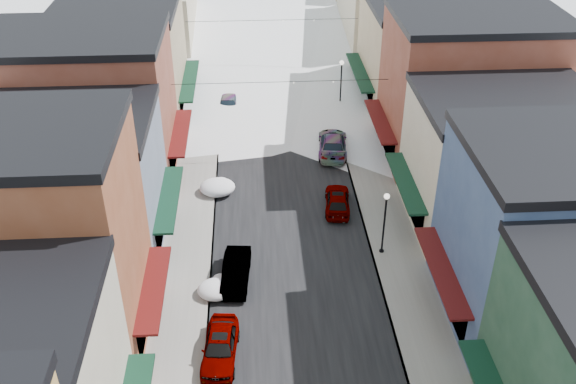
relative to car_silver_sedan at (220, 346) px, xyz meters
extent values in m
cube|color=black|center=(4.27, 41.40, -0.73)|extent=(10.00, 160.00, 0.01)
cube|color=gray|center=(-2.33, 41.40, -0.66)|extent=(3.20, 160.00, 0.15)
cube|color=gray|center=(10.87, 41.40, -0.66)|extent=(3.20, 160.00, 0.15)
cube|color=slate|center=(-0.78, 41.40, -0.66)|extent=(0.10, 160.00, 0.15)
cube|color=slate|center=(9.32, 41.40, -0.66)|extent=(0.10, 160.00, 0.15)
cube|color=brown|center=(-9.43, 1.90, 5.26)|extent=(11.00, 8.00, 12.00)
cube|color=#4F0E0D|center=(-3.33, 1.90, 2.46)|extent=(1.20, 6.80, 0.15)
cube|color=slate|center=(-8.93, 10.40, 3.51)|extent=(10.00, 9.00, 8.50)
cube|color=black|center=(-8.93, 10.40, 8.01)|extent=(10.20, 9.20, 0.50)
cube|color=black|center=(-3.33, 10.40, 2.46)|extent=(1.20, 7.65, 0.15)
cube|color=brown|center=(-9.93, 19.40, 4.51)|extent=(12.00, 9.00, 10.50)
cube|color=black|center=(-9.93, 19.40, 10.01)|extent=(12.20, 9.20, 0.50)
cube|color=#4F0E0D|center=(-3.33, 19.40, 2.46)|extent=(1.20, 7.65, 0.15)
cube|color=#998764|center=(-8.93, 29.40, 4.01)|extent=(10.00, 11.00, 9.50)
cube|color=black|center=(-8.93, 29.40, 9.01)|extent=(10.20, 11.20, 0.50)
cube|color=black|center=(-3.33, 29.40, 2.46)|extent=(1.20, 9.35, 0.15)
cube|color=#354B78|center=(17.47, 2.40, 4.26)|extent=(10.00, 9.00, 10.00)
cube|color=black|center=(17.47, 2.40, 9.51)|extent=(10.20, 9.20, 0.50)
cube|color=#4F0E0D|center=(11.87, 2.40, 2.46)|extent=(1.20, 7.65, 0.15)
cube|color=beige|center=(17.97, 11.40, 3.51)|extent=(11.00, 9.00, 8.50)
cube|color=black|center=(17.97, 11.40, 8.01)|extent=(11.20, 9.20, 0.50)
cube|color=black|center=(11.87, 11.40, 2.46)|extent=(1.20, 7.65, 0.15)
cube|color=brown|center=(18.47, 20.40, 4.76)|extent=(12.00, 9.00, 11.00)
cube|color=black|center=(18.47, 20.40, 10.51)|extent=(12.20, 9.20, 0.50)
cube|color=#4F0E0D|center=(11.87, 20.40, 2.46)|extent=(1.20, 7.65, 0.15)
cube|color=tan|center=(17.47, 30.40, 3.76)|extent=(10.00, 11.00, 9.00)
cube|color=black|center=(17.47, 30.40, 8.51)|extent=(10.20, 11.20, 0.50)
cube|color=black|center=(11.87, 30.40, 2.46)|extent=(1.20, 9.35, 0.15)
cube|color=gray|center=(-8.23, 43.40, 3.26)|extent=(9.00, 13.00, 8.00)
cube|color=gray|center=(16.77, 43.40, 3.26)|extent=(9.00, 13.00, 8.00)
cylinder|color=black|center=(4.27, 21.40, 5.46)|extent=(16.40, 0.04, 0.04)
cylinder|color=black|center=(4.27, 36.40, 5.46)|extent=(16.40, 0.04, 0.04)
imported|color=#A6A8AE|center=(0.00, 0.00, 0.00)|extent=(2.11, 4.47, 1.48)
imported|color=black|center=(0.77, 6.02, -0.02)|extent=(1.87, 4.45, 1.43)
imported|color=gray|center=(-0.03, 29.22, -0.01)|extent=(2.33, 5.15, 1.46)
imported|color=gray|center=(7.77, 13.30, -0.02)|extent=(2.16, 4.38, 1.44)
imported|color=black|center=(8.41, 21.41, 0.07)|extent=(2.87, 5.76, 1.61)
imported|color=#AAACB3|center=(2.88, 33.05, -0.06)|extent=(1.94, 4.09, 1.35)
imported|color=silver|center=(4.87, 49.36, 0.02)|extent=(2.82, 5.58, 1.51)
cylinder|color=black|center=(9.93, 8.09, -0.54)|extent=(0.30, 0.30, 0.10)
cylinder|color=black|center=(9.93, 8.09, 1.41)|extent=(0.12, 0.12, 4.00)
sphere|color=white|center=(9.93, 8.09, 3.56)|extent=(0.36, 0.36, 0.36)
cylinder|color=black|center=(9.97, 28.76, -0.53)|extent=(0.33, 0.33, 0.11)
cylinder|color=black|center=(9.97, 28.76, 1.63)|extent=(0.13, 0.13, 4.44)
sphere|color=white|center=(9.97, 28.76, 4.02)|extent=(0.40, 0.40, 0.40)
ellipsoid|color=white|center=(-0.38, 4.75, -0.28)|extent=(2.17, 1.83, 0.92)
ellipsoid|color=white|center=(-0.18, 5.95, -0.51)|extent=(0.93, 0.83, 0.46)
ellipsoid|color=white|center=(-0.63, 15.78, -0.20)|extent=(2.57, 2.17, 1.09)
ellipsoid|color=white|center=(-0.43, 16.98, -0.46)|extent=(1.10, 0.99, 0.55)
camera|label=1|loc=(2.02, -23.65, 24.35)|focal=40.00mm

